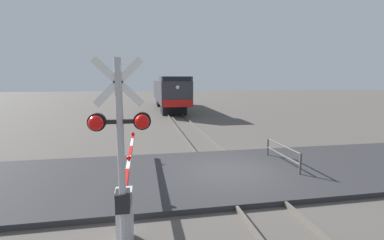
{
  "coord_description": "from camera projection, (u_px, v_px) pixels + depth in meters",
  "views": [
    {
      "loc": [
        -3.14,
        -9.24,
        3.5
      ],
      "look_at": [
        -1.07,
        1.96,
        1.81
      ],
      "focal_mm": 25.1,
      "sensor_mm": 36.0,
      "label": 1
    }
  ],
  "objects": [
    {
      "name": "road_surface",
      "position": [
        230.0,
        172.0,
        10.06
      ],
      "size": [
        36.0,
        5.5,
        0.16
      ],
      "primitive_type": "cube",
      "color": "#2D2D30",
      "rests_on": "ground_plane"
    },
    {
      "name": "guard_railing",
      "position": [
        282.0,
        153.0,
        10.77
      ],
      "size": [
        0.08,
        2.62,
        0.95
      ],
      "color": "#4C4742",
      "rests_on": "ground_plane"
    },
    {
      "name": "crossing_gate",
      "position": [
        127.0,
        186.0,
        6.89
      ],
      "size": [
        0.36,
        7.18,
        1.29
      ],
      "color": "silver",
      "rests_on": "ground_plane"
    },
    {
      "name": "rail_track_left",
      "position": [
        211.0,
        174.0,
        9.93
      ],
      "size": [
        0.08,
        80.0,
        0.15
      ],
      "primitive_type": "cube",
      "color": "#59544C",
      "rests_on": "ground_plane"
    },
    {
      "name": "locomotive",
      "position": [
        169.0,
        92.0,
        32.16
      ],
      "size": [
        2.89,
        16.75,
        3.84
      ],
      "color": "black",
      "rests_on": "ground_plane"
    },
    {
      "name": "crossing_signal",
      "position": [
        120.0,
        136.0,
        5.13
      ],
      "size": [
        1.18,
        0.33,
        3.94
      ],
      "color": "#ADADB2",
      "rests_on": "ground_plane"
    },
    {
      "name": "ground_plane",
      "position": [
        230.0,
        174.0,
        10.07
      ],
      "size": [
        160.0,
        160.0,
        0.0
      ],
      "primitive_type": "plane",
      "color": "#514C47"
    },
    {
      "name": "rail_track_right",
      "position": [
        248.0,
        171.0,
        10.19
      ],
      "size": [
        0.08,
        80.0,
        0.15
      ],
      "primitive_type": "cube",
      "color": "#59544C",
      "rests_on": "ground_plane"
    }
  ]
}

